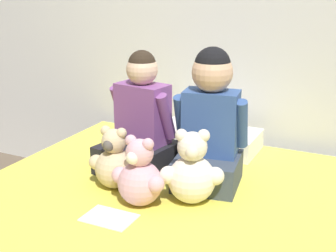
{
  "coord_description": "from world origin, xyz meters",
  "views": [
    {
      "loc": [
        0.9,
        -1.57,
        1.38
      ],
      "look_at": [
        0.0,
        0.28,
        0.73
      ],
      "focal_mm": 50.0,
      "sensor_mm": 36.0,
      "label": 1
    }
  ],
  "objects": [
    {
      "name": "wall_behind_bed",
      "position": [
        0.0,
        1.11,
        1.25
      ],
      "size": [
        8.0,
        0.06,
        2.5
      ],
      "color": "silver",
      "rests_on": "ground_plane"
    },
    {
      "name": "bed",
      "position": [
        0.0,
        0.0,
        0.22
      ],
      "size": [
        1.68,
        1.97,
        0.45
      ],
      "color": "#473828",
      "rests_on": "ground_plane"
    },
    {
      "name": "child_on_left",
      "position": [
        -0.19,
        0.36,
        0.68
      ],
      "size": [
        0.37,
        0.39,
        0.61
      ],
      "rotation": [
        0.0,
        0.0,
        -0.17
      ],
      "color": "black",
      "rests_on": "bed"
    },
    {
      "name": "child_on_right",
      "position": [
        0.18,
        0.36,
        0.74
      ],
      "size": [
        0.36,
        0.34,
        0.65
      ],
      "rotation": [
        0.0,
        0.0,
        0.15
      ],
      "color": "#384251",
      "rests_on": "bed"
    },
    {
      "name": "teddy_bear_held_by_left_child",
      "position": [
        -0.2,
        0.12,
        0.57
      ],
      "size": [
        0.25,
        0.19,
        0.29
      ],
      "rotation": [
        0.0,
        0.0,
        0.03
      ],
      "color": "#D1B78E",
      "rests_on": "bed"
    },
    {
      "name": "teddy_bear_held_by_right_child",
      "position": [
        0.18,
        0.14,
        0.59
      ],
      "size": [
        0.26,
        0.21,
        0.33
      ],
      "rotation": [
        0.0,
        0.0,
        0.39
      ],
      "color": "silver",
      "rests_on": "bed"
    },
    {
      "name": "teddy_bear_between_children",
      "position": [
        -0.01,
        0.02,
        0.58
      ],
      "size": [
        0.26,
        0.19,
        0.31
      ],
      "rotation": [
        0.0,
        0.0,
        -0.09
      ],
      "color": "#DBA3B2",
      "rests_on": "bed"
    },
    {
      "name": "pillow_at_headboard",
      "position": [
        0.0,
        0.8,
        0.5
      ],
      "size": [
        0.57,
        0.3,
        0.11
      ],
      "color": "white",
      "rests_on": "bed"
    },
    {
      "name": "sign_card",
      "position": [
        -0.06,
        -0.15,
        0.45
      ],
      "size": [
        0.21,
        0.15,
        0.0
      ],
      "color": "white",
      "rests_on": "bed"
    }
  ]
}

